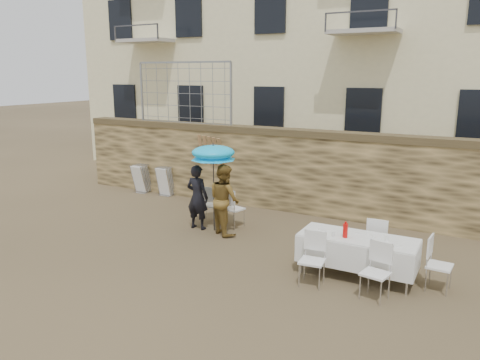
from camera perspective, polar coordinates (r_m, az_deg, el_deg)
The scene contains 17 objects.
ground at distance 9.14m, azimuth -8.97°, elevation -11.07°, with size 80.00×80.00×0.00m, color brown.
stone_wall at distance 12.94m, azimuth 4.35°, elevation 1.32°, with size 13.00×0.50×2.20m, color olive.
chain_link_fence at distance 14.18m, azimuth -6.83°, elevation 10.43°, with size 3.20×0.06×1.80m, color gray, non-canonical shape.
man_suit at distance 11.26m, azimuth -5.21°, elevation -2.09°, with size 0.57×0.38×1.57m, color black.
woman_dress at distance 10.86m, azimuth -1.92°, elevation -2.38°, with size 0.80×0.63×1.65m, color olive.
umbrella at distance 10.90m, azimuth -3.28°, elevation 3.05°, with size 1.05×1.05×1.94m.
couple_chair_left at distance 11.78m, azimuth -3.71°, elevation -2.93°, with size 0.48×0.48×0.96m, color white, non-canonical shape.
couple_chair_right at distance 11.44m, azimuth -0.73°, elevation -3.39°, with size 0.48×0.48×0.96m, color white, non-canonical shape.
banquet_table at distance 8.86m, azimuth 14.18°, elevation -6.99°, with size 2.10×0.85×0.78m.
soda_bottle at distance 8.72m, azimuth 12.71°, elevation -6.04°, with size 0.09×0.09×0.26m, color red.
table_chair_front_left at distance 8.44m, azimuth 8.78°, elevation -9.59°, with size 0.48×0.48×0.96m, color white, non-canonical shape.
table_chair_front_right at distance 8.17m, azimuth 16.18°, elevation -10.74°, with size 0.48×0.48×0.96m, color white, non-canonical shape.
table_chair_back at distance 9.65m, azimuth 16.46°, elevation -7.07°, with size 0.48×0.48×0.96m, color white, non-canonical shape.
table_chair_side at distance 8.85m, azimuth 23.17°, elevation -9.44°, with size 0.48×0.48×0.96m, color white, non-canonical shape.
chair_stack_left at distance 15.15m, azimuth -11.52°, elevation 0.33°, with size 0.46×0.47×0.92m, color white, non-canonical shape.
chair_stack_right at distance 14.60m, azimuth -8.81°, elevation -0.03°, with size 0.46×0.40×0.92m, color white, non-canonical shape.
wood_planks at distance 13.65m, azimuth -3.33°, elevation 1.52°, with size 0.70×0.20×2.00m, color #A37749, non-canonical shape.
Camera 1 is at (5.15, -6.58, 3.68)m, focal length 35.00 mm.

